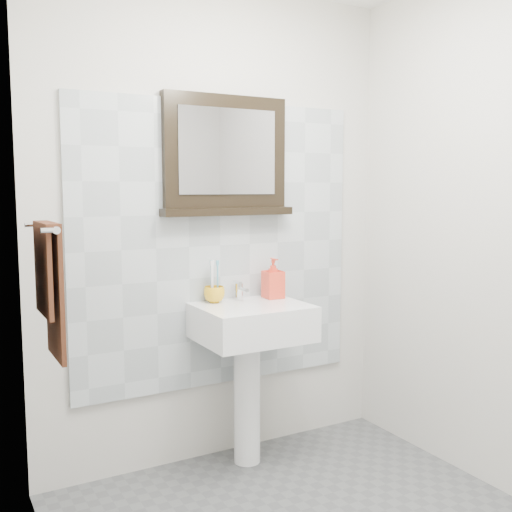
% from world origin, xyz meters
% --- Properties ---
extents(back_wall, '(2.00, 0.01, 2.50)m').
position_xyz_m(back_wall, '(0.00, 1.10, 1.25)').
color(back_wall, beige).
rests_on(back_wall, ground).
extents(left_wall, '(0.01, 2.20, 2.50)m').
position_xyz_m(left_wall, '(-1.00, 0.00, 1.25)').
color(left_wall, beige).
rests_on(left_wall, ground).
extents(splashback, '(1.60, 0.02, 1.50)m').
position_xyz_m(splashback, '(0.00, 1.09, 1.15)').
color(splashback, '#AFB9BE').
rests_on(splashback, back_wall).
extents(pedestal_sink, '(0.55, 0.44, 0.96)m').
position_xyz_m(pedestal_sink, '(0.07, 0.87, 0.68)').
color(pedestal_sink, white).
rests_on(pedestal_sink, ground).
extents(toothbrush_cup, '(0.13, 0.13, 0.09)m').
position_xyz_m(toothbrush_cup, '(-0.07, 1.01, 0.90)').
color(toothbrush_cup, gold).
rests_on(toothbrush_cup, pedestal_sink).
extents(toothbrushes, '(0.05, 0.04, 0.21)m').
position_xyz_m(toothbrushes, '(-0.07, 1.01, 0.98)').
color(toothbrushes, white).
rests_on(toothbrushes, toothbrush_cup).
extents(soap_dispenser, '(0.10, 0.10, 0.22)m').
position_xyz_m(soap_dispenser, '(0.26, 0.97, 0.97)').
color(soap_dispenser, red).
rests_on(soap_dispenser, pedestal_sink).
extents(framed_mirror, '(0.73, 0.11, 0.62)m').
position_xyz_m(framed_mirror, '(0.03, 1.06, 1.61)').
color(framed_mirror, black).
rests_on(framed_mirror, back_wall).
extents(towel_bar, '(0.07, 0.40, 0.03)m').
position_xyz_m(towel_bar, '(-0.95, 0.68, 1.30)').
color(towel_bar, silver).
rests_on(towel_bar, left_wall).
extents(hand_towel, '(0.06, 0.30, 0.55)m').
position_xyz_m(hand_towel, '(-0.94, 0.68, 1.09)').
color(hand_towel, '#33190E').
rests_on(hand_towel, towel_bar).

